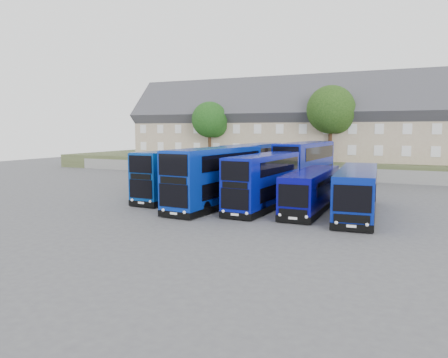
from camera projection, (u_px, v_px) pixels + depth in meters
ground at (226, 214)px, 30.82m from camera, size 120.00×120.00×0.00m
retaining_wall at (310, 173)px, 52.32m from camera, size 70.00×0.40×1.50m
earth_bank at (328, 165)px, 61.28m from camera, size 80.00×20.00×2.00m
terrace_row at (346, 124)px, 55.79m from camera, size 60.00×10.40×11.20m
dd_front_left at (177, 175)px, 37.53m from camera, size 2.57×10.45×4.13m
dd_front_mid at (215, 178)px, 33.59m from camera, size 3.26×11.45×4.50m
dd_front_right at (264, 182)px, 32.80m from camera, size 2.66×10.23×4.04m
dd_rear_left at (253, 167)px, 44.56m from camera, size 2.61×11.13×4.41m
dd_rear_right at (305, 167)px, 42.72m from camera, size 3.18×11.79×4.65m
coach_east_a at (311, 191)px, 32.07m from camera, size 2.57×10.80×2.93m
coach_east_b at (357, 192)px, 30.43m from camera, size 3.59×11.95×3.22m
tree_west at (211, 121)px, 58.44m from camera, size 4.80×4.80×7.65m
tree_mid at (332, 111)px, 52.02m from camera, size 5.76×5.76×9.18m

